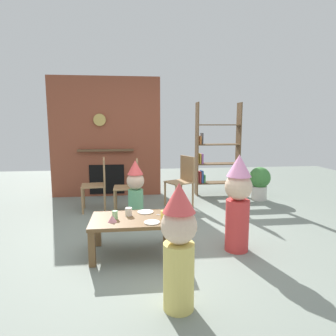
{
  "coord_description": "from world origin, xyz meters",
  "views": [
    {
      "loc": [
        -0.32,
        -3.63,
        1.51
      ],
      "look_at": [
        0.15,
        0.4,
        0.89
      ],
      "focal_mm": 32.16,
      "sensor_mm": 36.0,
      "label": 1
    }
  ],
  "objects_px": {
    "child_by_the_chairs": "(136,190)",
    "dining_chair_middle": "(132,183)",
    "paper_cup_near_left": "(164,215)",
    "potted_plant_tall": "(260,181)",
    "dining_chair_right": "(183,178)",
    "paper_plate_front": "(152,222)",
    "child_with_cone_hat": "(179,244)",
    "child_in_pink": "(238,201)",
    "dining_chair_left": "(99,181)",
    "paper_cup_near_right": "(129,212)",
    "birthday_cake_slice": "(112,219)",
    "bookshelf": "(215,154)",
    "paper_plate_rear": "(145,212)",
    "coffee_table": "(132,224)",
    "paper_cup_center": "(115,215)"
  },
  "relations": [
    {
      "from": "coffee_table",
      "to": "dining_chair_middle",
      "type": "bearing_deg",
      "value": 90.26
    },
    {
      "from": "bookshelf",
      "to": "paper_plate_front",
      "type": "xyz_separation_m",
      "value": [
        -1.49,
        -2.9,
        -0.43
      ]
    },
    {
      "from": "paper_cup_near_left",
      "to": "paper_cup_center",
      "type": "xyz_separation_m",
      "value": [
        -0.54,
        0.09,
        -0.0
      ]
    },
    {
      "from": "paper_cup_near_left",
      "to": "potted_plant_tall",
      "type": "bearing_deg",
      "value": 47.0
    },
    {
      "from": "coffee_table",
      "to": "paper_cup_near_left",
      "type": "height_order",
      "value": "paper_cup_near_left"
    },
    {
      "from": "paper_plate_rear",
      "to": "dining_chair_right",
      "type": "xyz_separation_m",
      "value": [
        0.75,
        1.74,
        0.08
      ]
    },
    {
      "from": "child_by_the_chairs",
      "to": "dining_chair_middle",
      "type": "height_order",
      "value": "child_by_the_chairs"
    },
    {
      "from": "birthday_cake_slice",
      "to": "dining_chair_right",
      "type": "distance_m",
      "value": 2.34
    },
    {
      "from": "child_by_the_chairs",
      "to": "dining_chair_right",
      "type": "relative_size",
      "value": 1.05
    },
    {
      "from": "birthday_cake_slice",
      "to": "paper_plate_front",
      "type": "bearing_deg",
      "value": -10.63
    },
    {
      "from": "child_in_pink",
      "to": "dining_chair_left",
      "type": "bearing_deg",
      "value": -43.57
    },
    {
      "from": "birthday_cake_slice",
      "to": "child_in_pink",
      "type": "distance_m",
      "value": 1.45
    },
    {
      "from": "paper_plate_rear",
      "to": "child_by_the_chairs",
      "type": "bearing_deg",
      "value": 96.95
    },
    {
      "from": "dining_chair_right",
      "to": "potted_plant_tall",
      "type": "relative_size",
      "value": 1.4
    },
    {
      "from": "bookshelf",
      "to": "birthday_cake_slice",
      "type": "xyz_separation_m",
      "value": [
        -1.91,
        -2.82,
        -0.4
      ]
    },
    {
      "from": "child_by_the_chairs",
      "to": "paper_cup_near_left",
      "type": "bearing_deg",
      "value": 16.87
    },
    {
      "from": "paper_cup_near_right",
      "to": "potted_plant_tall",
      "type": "relative_size",
      "value": 0.14
    },
    {
      "from": "potted_plant_tall",
      "to": "birthday_cake_slice",
      "type": "bearing_deg",
      "value": -139.58
    },
    {
      "from": "paper_cup_near_left",
      "to": "dining_chair_right",
      "type": "height_order",
      "value": "dining_chair_right"
    },
    {
      "from": "paper_cup_near_right",
      "to": "child_in_pink",
      "type": "height_order",
      "value": "child_in_pink"
    },
    {
      "from": "coffee_table",
      "to": "child_with_cone_hat",
      "type": "distance_m",
      "value": 1.18
    },
    {
      "from": "child_with_cone_hat",
      "to": "child_in_pink",
      "type": "height_order",
      "value": "child_in_pink"
    },
    {
      "from": "coffee_table",
      "to": "child_with_cone_hat",
      "type": "bearing_deg",
      "value": -71.21
    },
    {
      "from": "child_with_cone_hat",
      "to": "child_by_the_chairs",
      "type": "distance_m",
      "value": 2.22
    },
    {
      "from": "paper_plate_rear",
      "to": "dining_chair_right",
      "type": "relative_size",
      "value": 0.21
    },
    {
      "from": "birthday_cake_slice",
      "to": "child_in_pink",
      "type": "xyz_separation_m",
      "value": [
        1.44,
        0.06,
        0.14
      ]
    },
    {
      "from": "bookshelf",
      "to": "paper_cup_near_left",
      "type": "xyz_separation_m",
      "value": [
        -1.35,
        -2.8,
        -0.38
      ]
    },
    {
      "from": "child_with_cone_hat",
      "to": "paper_plate_rear",
      "type": "bearing_deg",
      "value": -9.54
    },
    {
      "from": "dining_chair_middle",
      "to": "paper_plate_front",
      "type": "bearing_deg",
      "value": 97.04
    },
    {
      "from": "paper_cup_near_right",
      "to": "dining_chair_right",
      "type": "bearing_deg",
      "value": 62.65
    },
    {
      "from": "coffee_table",
      "to": "paper_cup_near_left",
      "type": "bearing_deg",
      "value": -15.46
    },
    {
      "from": "bookshelf",
      "to": "birthday_cake_slice",
      "type": "relative_size",
      "value": 19.0
    },
    {
      "from": "paper_cup_near_left",
      "to": "coffee_table",
      "type": "bearing_deg",
      "value": 164.54
    },
    {
      "from": "paper_cup_center",
      "to": "child_by_the_chairs",
      "type": "xyz_separation_m",
      "value": [
        0.24,
        1.11,
        0.03
      ]
    },
    {
      "from": "child_with_cone_hat",
      "to": "child_by_the_chairs",
      "type": "bearing_deg",
      "value": -10.49
    },
    {
      "from": "paper_cup_center",
      "to": "potted_plant_tall",
      "type": "relative_size",
      "value": 0.14
    },
    {
      "from": "paper_plate_rear",
      "to": "dining_chair_middle",
      "type": "height_order",
      "value": "dining_chair_middle"
    },
    {
      "from": "paper_cup_near_right",
      "to": "dining_chair_middle",
      "type": "distance_m",
      "value": 1.47
    },
    {
      "from": "birthday_cake_slice",
      "to": "potted_plant_tall",
      "type": "distance_m",
      "value": 3.52
    },
    {
      "from": "bookshelf",
      "to": "coffee_table",
      "type": "height_order",
      "value": "bookshelf"
    },
    {
      "from": "dining_chair_right",
      "to": "potted_plant_tall",
      "type": "bearing_deg",
      "value": 162.53
    },
    {
      "from": "paper_cup_near_right",
      "to": "birthday_cake_slice",
      "type": "height_order",
      "value": "paper_cup_near_right"
    },
    {
      "from": "birthday_cake_slice",
      "to": "potted_plant_tall",
      "type": "xyz_separation_m",
      "value": [
        2.68,
        2.28,
        -0.1
      ]
    },
    {
      "from": "paper_plate_rear",
      "to": "child_with_cone_hat",
      "type": "height_order",
      "value": "child_with_cone_hat"
    },
    {
      "from": "paper_cup_near_left",
      "to": "paper_cup_near_right",
      "type": "xyz_separation_m",
      "value": [
        -0.39,
        0.19,
        -0.0
      ]
    },
    {
      "from": "paper_cup_near_left",
      "to": "paper_cup_near_right",
      "type": "bearing_deg",
      "value": 153.65
    },
    {
      "from": "child_with_cone_hat",
      "to": "dining_chair_left",
      "type": "bearing_deg",
      "value": -0.92
    },
    {
      "from": "paper_cup_center",
      "to": "dining_chair_right",
      "type": "bearing_deg",
      "value": 60.41
    },
    {
      "from": "dining_chair_right",
      "to": "paper_cup_center",
      "type": "bearing_deg",
      "value": 34.59
    },
    {
      "from": "dining_chair_right",
      "to": "paper_plate_rear",
      "type": "bearing_deg",
      "value": 40.82
    }
  ]
}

